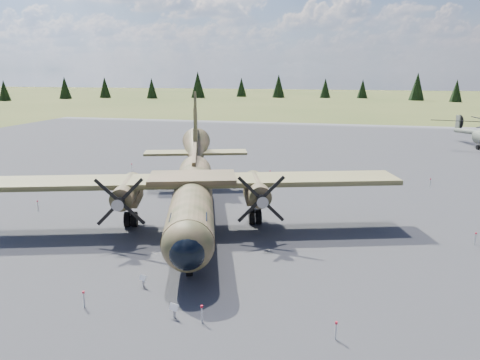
# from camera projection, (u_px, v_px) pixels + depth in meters

# --- Properties ---
(ground) EXTENTS (500.00, 500.00, 0.00)m
(ground) POSITION_uv_depth(u_px,v_px,m) (233.00, 226.00, 34.61)
(ground) COLOR brown
(ground) RESTS_ON ground
(apron) EXTENTS (120.00, 120.00, 0.04)m
(apron) POSITION_uv_depth(u_px,v_px,m) (259.00, 192.00, 44.07)
(apron) COLOR slate
(apron) RESTS_ON ground
(transport_plane) EXTENTS (29.25, 26.07, 9.80)m
(transport_plane) POSITION_uv_depth(u_px,v_px,m) (193.00, 187.00, 34.67)
(transport_plane) COLOR #414224
(transport_plane) RESTS_ON ground
(info_placard_left) EXTENTS (0.46, 0.31, 0.67)m
(info_placard_left) POSITION_uv_depth(u_px,v_px,m) (143.00, 279.00, 24.79)
(info_placard_left) COLOR gray
(info_placard_left) RESTS_ON ground
(info_placard_right) EXTENTS (0.50, 0.33, 0.72)m
(info_placard_right) POSITION_uv_depth(u_px,v_px,m) (174.00, 309.00, 21.66)
(info_placard_right) COLOR gray
(info_placard_right) RESTS_ON ground
(barrier_fence) EXTENTS (33.12, 29.62, 0.85)m
(barrier_fence) POSITION_uv_depth(u_px,v_px,m) (227.00, 219.00, 34.53)
(barrier_fence) COLOR silver
(barrier_fence) RESTS_ON ground
(treeline) EXTENTS (342.45, 335.73, 10.76)m
(treeline) POSITION_uv_depth(u_px,v_px,m) (252.00, 192.00, 26.08)
(treeline) COLOR black
(treeline) RESTS_ON ground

